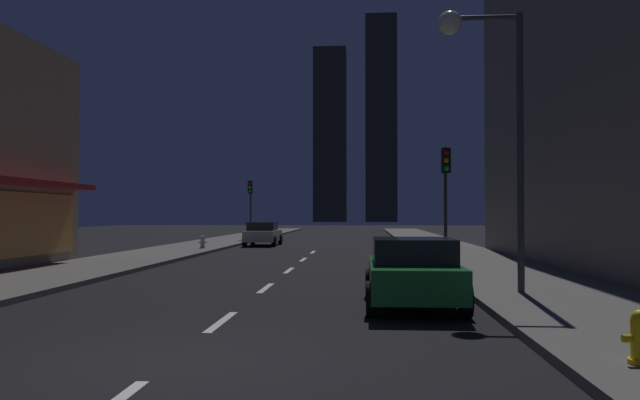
# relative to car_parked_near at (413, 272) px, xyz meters

# --- Properties ---
(ground_plane) EXTENTS (78.00, 136.00, 0.10)m
(ground_plane) POSITION_rel_car_parked_near_xyz_m (-3.60, 26.67, -0.79)
(ground_plane) COLOR black
(sidewalk_right) EXTENTS (4.00, 76.00, 0.15)m
(sidewalk_right) POSITION_rel_car_parked_near_xyz_m (3.40, 26.67, -0.67)
(sidewalk_right) COLOR #605E59
(sidewalk_right) RESTS_ON ground
(sidewalk_left) EXTENTS (4.00, 76.00, 0.15)m
(sidewalk_left) POSITION_rel_car_parked_near_xyz_m (-10.60, 26.67, -0.67)
(sidewalk_left) COLOR #605E59
(sidewalk_left) RESTS_ON ground
(lane_marking_center) EXTENTS (0.16, 28.20, 0.01)m
(lane_marking_center) POSITION_rel_car_parked_near_xyz_m (-3.60, 5.67, -0.73)
(lane_marking_center) COLOR silver
(lane_marking_center) RESTS_ON ground
(skyscraper_distant_tall) EXTENTS (7.98, 8.63, 42.48)m
(skyscraper_distant_tall) POSITION_rel_car_parked_near_xyz_m (-9.20, 142.93, 20.50)
(skyscraper_distant_tall) COLOR #363429
(skyscraper_distant_tall) RESTS_ON ground
(skyscraper_distant_mid) EXTENTS (7.53, 8.05, 49.77)m
(skyscraper_distant_mid) POSITION_rel_car_parked_near_xyz_m (3.23, 140.90, 24.14)
(skyscraper_distant_mid) COLOR #353227
(skyscraper_distant_mid) RESTS_ON ground
(car_parked_near) EXTENTS (1.98, 4.24, 1.45)m
(car_parked_near) POSITION_rel_car_parked_near_xyz_m (0.00, 0.00, 0.00)
(car_parked_near) COLOR #1E722D
(car_parked_near) RESTS_ON ground
(car_parked_far) EXTENTS (1.98, 4.24, 1.45)m
(car_parked_far) POSITION_rel_car_parked_near_xyz_m (-7.20, 25.16, 0.00)
(car_parked_far) COLOR silver
(car_parked_far) RESTS_ON ground
(fire_hydrant_yellow_near) EXTENTS (0.42, 0.30, 0.65)m
(fire_hydrant_yellow_near) POSITION_rel_car_parked_near_xyz_m (2.30, -5.56, -0.29)
(fire_hydrant_yellow_near) COLOR yellow
(fire_hydrant_yellow_near) RESTS_ON sidewalk_right
(fire_hydrant_far_left) EXTENTS (0.42, 0.30, 0.65)m
(fire_hydrant_far_left) POSITION_rel_car_parked_near_xyz_m (-9.50, 19.46, -0.29)
(fire_hydrant_far_left) COLOR #B2B2B2
(fire_hydrant_far_left) RESTS_ON sidewalk_left
(traffic_light_near_right) EXTENTS (0.32, 0.48, 4.20)m
(traffic_light_near_right) POSITION_rel_car_parked_near_xyz_m (1.90, 9.35, 2.45)
(traffic_light_near_right) COLOR #2D2D2D
(traffic_light_near_right) RESTS_ON sidewalk_right
(traffic_light_far_left) EXTENTS (0.32, 0.48, 4.20)m
(traffic_light_far_left) POSITION_rel_car_parked_near_xyz_m (-9.10, 31.35, 2.45)
(traffic_light_far_left) COLOR #2D2D2D
(traffic_light_far_left) RESTS_ON sidewalk_left
(street_lamp_right) EXTENTS (1.96, 0.56, 6.58)m
(street_lamp_right) POSITION_rel_car_parked_near_xyz_m (1.78, 1.47, 4.33)
(street_lamp_right) COLOR #38383D
(street_lamp_right) RESTS_ON sidewalk_right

